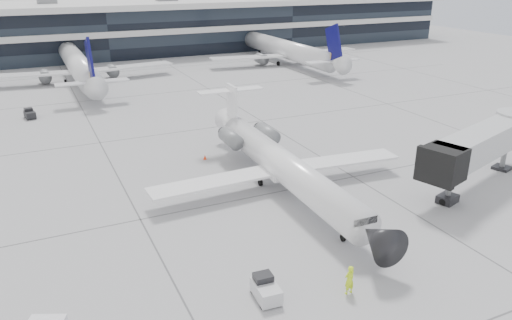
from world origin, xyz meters
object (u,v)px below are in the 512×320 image
jet_bridge (487,141)px  baggage_tug (266,289)px  regional_jet (281,163)px  ramp_worker (349,280)px

jet_bridge → baggage_tug: size_ratio=7.39×
regional_jet → jet_bridge: (17.06, -6.66, 1.65)m
jet_bridge → regional_jet: bearing=140.9°
regional_jet → ramp_worker: size_ratio=15.45×
jet_bridge → ramp_worker: (-20.50, -8.74, -3.01)m
jet_bridge → ramp_worker: bearing=-174.7°
regional_jet → jet_bridge: regional_jet is taller
jet_bridge → ramp_worker: jet_bridge is taller
regional_jet → baggage_tug: 16.04m
jet_bridge → baggage_tug: (-25.22, -7.05, -3.35)m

